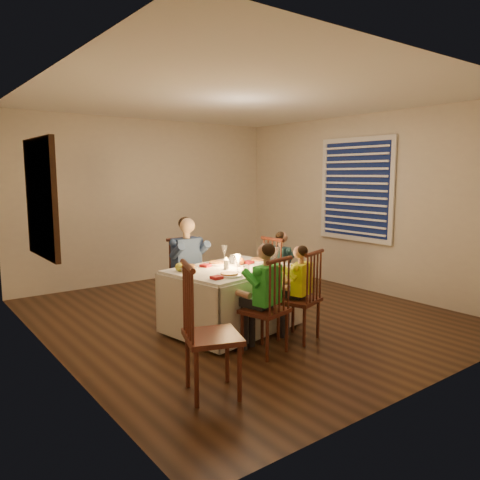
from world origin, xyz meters
TOP-DOWN VIEW (x-y plane):
  - ground at (0.00, 0.00)m, footprint 5.00×5.00m
  - wall_left at (-2.25, 0.00)m, footprint 0.02×5.00m
  - wall_right at (2.25, 0.00)m, footprint 0.02×5.00m
  - wall_back at (0.00, 2.50)m, footprint 4.50×0.02m
  - ceiling at (0.00, 0.00)m, footprint 5.00×5.00m
  - dining_table at (-0.43, -0.37)m, footprint 1.51×1.20m
  - chair_adult at (-0.56, 0.35)m, footprint 0.40×0.38m
  - chair_near_left at (-0.59, -1.12)m, footprint 0.47×0.46m
  - chair_near_right at (-0.06, -1.04)m, footprint 0.49×0.48m
  - chair_end at (0.49, -0.17)m, footprint 0.40×0.41m
  - chair_extra at (-1.47, -1.53)m, footprint 0.54×0.56m
  - adult at (-0.56, 0.35)m, footprint 0.44×0.41m
  - child_green at (-0.59, -1.12)m, footprint 0.43×0.41m
  - child_yellow at (-0.06, -1.04)m, footprint 0.39×0.37m
  - child_teal at (0.49, -0.17)m, footprint 0.32×0.34m
  - setting_adult at (-0.46, -0.12)m, footprint 0.30×0.30m
  - setting_green at (-0.70, -0.70)m, footprint 0.30×0.30m
  - setting_yellow at (-0.06, -0.59)m, footprint 0.30×0.30m
  - setting_teal at (0.05, -0.25)m, footprint 0.30×0.30m
  - candle_left at (-0.52, -0.39)m, footprint 0.06×0.06m
  - candle_right at (-0.34, -0.36)m, footprint 0.06×0.06m
  - squash at (-0.98, -0.18)m, footprint 0.09×0.09m
  - orange_fruit at (-0.24, -0.29)m, footprint 0.08×0.08m
  - serving_bowl at (-0.91, -0.23)m, footprint 0.20×0.20m
  - wall_mirror at (-2.22, 0.30)m, footprint 0.06×0.95m
  - window_blinds at (2.21, 0.10)m, footprint 0.07×1.34m

SIDE VIEW (x-z plane):
  - ground at x=0.00m, z-range 0.00..0.00m
  - chair_adult at x=-0.56m, z-range -0.48..0.48m
  - chair_near_left at x=-0.59m, z-range -0.48..0.48m
  - chair_near_right at x=-0.06m, z-range -0.48..0.48m
  - chair_end at x=0.49m, z-range -0.48..0.48m
  - chair_extra at x=-1.47m, z-range -0.53..0.53m
  - adult at x=-0.56m, z-range -0.61..0.61m
  - child_green at x=-0.59m, z-range -0.54..0.54m
  - child_yellow at x=-0.06m, z-range -0.50..0.50m
  - child_teal at x=0.49m, z-range -0.51..0.51m
  - dining_table at x=-0.43m, z-range 0.16..0.84m
  - setting_adult at x=-0.46m, z-range 0.71..0.72m
  - setting_green at x=-0.70m, z-range 0.71..0.72m
  - setting_yellow at x=-0.06m, z-range 0.71..0.72m
  - setting_teal at x=0.05m, z-range 0.71..0.72m
  - serving_bowl at x=-0.91m, z-range 0.71..0.75m
  - orange_fruit at x=-0.24m, z-range 0.71..0.79m
  - squash at x=-0.98m, z-range 0.71..0.80m
  - candle_left at x=-0.52m, z-range 0.71..0.81m
  - candle_right at x=-0.34m, z-range 0.71..0.81m
  - wall_left at x=-2.25m, z-range 0.00..2.60m
  - wall_right at x=2.25m, z-range 0.00..2.60m
  - wall_back at x=0.00m, z-range 0.00..2.60m
  - wall_mirror at x=-2.22m, z-range 0.92..2.08m
  - window_blinds at x=2.21m, z-range 0.73..2.27m
  - ceiling at x=0.00m, z-range 2.60..2.60m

